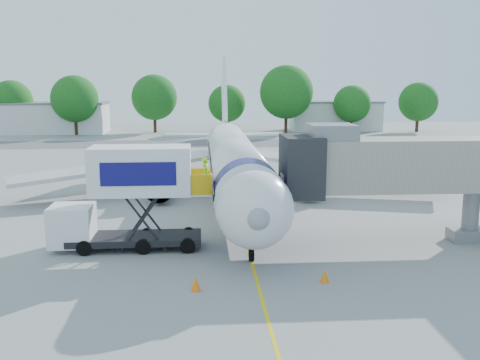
{
  "coord_description": "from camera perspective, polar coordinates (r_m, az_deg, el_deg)",
  "views": [
    {
      "loc": [
        -2.4,
        -34.9,
        8.84
      ],
      "look_at": [
        -0.21,
        -4.53,
        3.2
      ],
      "focal_mm": 40.0,
      "sensor_mm": 36.0,
      "label": 1
    }
  ],
  "objects": [
    {
      "name": "outbuilding_right",
      "position": [
        100.12,
        10.06,
        6.79
      ],
      "size": [
        16.4,
        7.4,
        5.3
      ],
      "color": "silver",
      "rests_on": "ground"
    },
    {
      "name": "taxiway_strip",
      "position": [
        77.45,
        -2.33,
        3.93
      ],
      "size": [
        120.0,
        10.0,
        0.01
      ],
      "primitive_type": "cube",
      "color": "#59595B",
      "rests_on": "ground"
    },
    {
      "name": "tree_g",
      "position": [
        99.97,
        18.48,
        7.91
      ],
      "size": [
        6.83,
        6.83,
        8.7
      ],
      "color": "#382314",
      "rests_on": "ground"
    },
    {
      "name": "tree_e",
      "position": [
        92.31,
        4.97,
        9.33
      ],
      "size": [
        9.08,
        9.08,
        11.58
      ],
      "color": "#382314",
      "rests_on": "ground"
    },
    {
      "name": "jet_bridge",
      "position": [
        30.11,
        16.12,
        1.49
      ],
      "size": [
        13.9,
        3.2,
        6.6
      ],
      "color": "#ABA292",
      "rests_on": "ground"
    },
    {
      "name": "ground_tug",
      "position": [
        18.95,
        12.09,
        -15.18
      ],
      "size": [
        3.52,
        2.08,
        1.34
      ],
      "rotation": [
        0.0,
        0.0,
        0.11
      ],
      "color": "white",
      "rests_on": "ground"
    },
    {
      "name": "tree_b",
      "position": [
        93.37,
        -17.23,
        8.27
      ],
      "size": [
        7.73,
        7.73,
        9.86
      ],
      "color": "#382314",
      "rests_on": "ground"
    },
    {
      "name": "tree_d",
      "position": [
        94.23,
        -1.42,
        8.15
      ],
      "size": [
        6.47,
        6.47,
        8.25
      ],
      "color": "#382314",
      "rests_on": "ground"
    },
    {
      "name": "tree_f",
      "position": [
        95.71,
        11.86,
        7.95
      ],
      "size": [
        6.43,
        6.43,
        8.2
      ],
      "color": "#382314",
      "rests_on": "ground"
    },
    {
      "name": "ground",
      "position": [
        36.08,
        -0.19,
        -3.69
      ],
      "size": [
        160.0,
        160.0,
        0.0
      ],
      "primitive_type": "plane",
      "color": "gray",
      "rests_on": "ground"
    },
    {
      "name": "aircraft",
      "position": [
        39.54,
        -0.6,
        1.92
      ],
      "size": [
        34.17,
        37.73,
        11.35
      ],
      "color": "white",
      "rests_on": "ground"
    },
    {
      "name": "safety_cone_b",
      "position": [
        23.34,
        -4.75,
        -10.96
      ],
      "size": [
        0.42,
        0.42,
        0.66
      ],
      "color": "orange",
      "rests_on": "ground"
    },
    {
      "name": "safety_cone_a",
      "position": [
        24.49,
        9.04,
        -10.06
      ],
      "size": [
        0.39,
        0.39,
        0.62
      ],
      "color": "orange",
      "rests_on": "ground"
    },
    {
      "name": "catering_hiloader",
      "position": [
        28.81,
        -11.74,
        -1.91
      ],
      "size": [
        8.52,
        2.44,
        5.5
      ],
      "color": "black",
      "rests_on": "ground"
    },
    {
      "name": "outbuilding_left",
      "position": [
        98.49,
        -19.3,
        6.31
      ],
      "size": [
        18.4,
        8.4,
        5.3
      ],
      "color": "silver",
      "rests_on": "ground"
    },
    {
      "name": "guidance_line",
      "position": [
        36.08,
        -0.19,
        -3.68
      ],
      "size": [
        0.15,
        70.0,
        0.01
      ],
      "primitive_type": "cube",
      "color": "yellow",
      "rests_on": "ground"
    },
    {
      "name": "tree_a",
      "position": [
        100.11,
        -23.19,
        7.74
      ],
      "size": [
        7.1,
        7.1,
        9.05
      ],
      "color": "#382314",
      "rests_on": "ground"
    },
    {
      "name": "tree_c",
      "position": [
        94.83,
        -9.13,
        8.7
      ],
      "size": [
        7.87,
        7.87,
        10.03
      ],
      "color": "#382314",
      "rests_on": "ground"
    }
  ]
}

